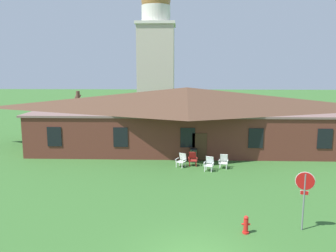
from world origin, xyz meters
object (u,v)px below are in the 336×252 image
object	(u,v)px
fire_hydrant	(246,225)
trash_bin	(193,155)
stop_sign	(305,189)
lawn_chair_left_end	(209,163)
lawn_chair_middle	(224,161)
lawn_chair_by_porch	(182,160)
lawn_chair_near_door	(193,159)

from	to	relation	value
fire_hydrant	trash_bin	distance (m)	11.46
stop_sign	lawn_chair_left_end	distance (m)	9.32
lawn_chair_left_end	lawn_chair_middle	world-z (taller)	same
lawn_chair_by_porch	lawn_chair_middle	bearing A→B (deg)	-4.06
stop_sign	lawn_chair_left_end	xyz separation A→B (m)	(-3.32, 8.60, -1.35)
lawn_chair_middle	fire_hydrant	bearing A→B (deg)	-91.39
lawn_chair_near_door	fire_hydrant	world-z (taller)	lawn_chair_near_door
lawn_chair_by_porch	lawn_chair_middle	world-z (taller)	same
fire_hydrant	stop_sign	bearing A→B (deg)	9.32
lawn_chair_middle	fire_hydrant	xyz separation A→B (m)	(-0.24, -9.68, -0.12)
stop_sign	fire_hydrant	size ratio (longest dim) A/B	3.30
stop_sign	lawn_chair_by_porch	world-z (taller)	stop_sign
lawn_chair_near_door	lawn_chair_left_end	bearing A→B (deg)	-49.20
lawn_chair_middle	fire_hydrant	size ratio (longest dim) A/B	1.21
fire_hydrant	lawn_chair_by_porch	bearing A→B (deg)	105.27
lawn_chair_left_end	fire_hydrant	size ratio (longest dim) A/B	1.21
stop_sign	lawn_chair_near_door	xyz separation A→B (m)	(-4.40, 9.86, -1.35)
lawn_chair_middle	stop_sign	bearing A→B (deg)	-76.27
stop_sign	lawn_chair_near_door	size ratio (longest dim) A/B	2.72
lawn_chair_left_end	trash_bin	xyz separation A→B (m)	(-0.99, 2.30, -0.00)
stop_sign	trash_bin	size ratio (longest dim) A/B	2.66
lawn_chair_by_porch	trash_bin	world-z (taller)	trash_bin
lawn_chair_middle	lawn_chair_near_door	bearing A→B (deg)	164.58
lawn_chair_near_door	fire_hydrant	distance (m)	10.44
trash_bin	stop_sign	bearing A→B (deg)	-68.44
lawn_chair_by_porch	fire_hydrant	distance (m)	10.25
lawn_chair_by_porch	lawn_chair_middle	size ratio (longest dim) A/B	1.00
lawn_chair_middle	lawn_chair_left_end	bearing A→B (deg)	-147.96
lawn_chair_by_porch	lawn_chair_near_door	world-z (taller)	same
lawn_chair_near_door	trash_bin	bearing A→B (deg)	85.07
lawn_chair_by_porch	fire_hydrant	bearing A→B (deg)	-74.73
fire_hydrant	trash_bin	world-z (taller)	trash_bin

